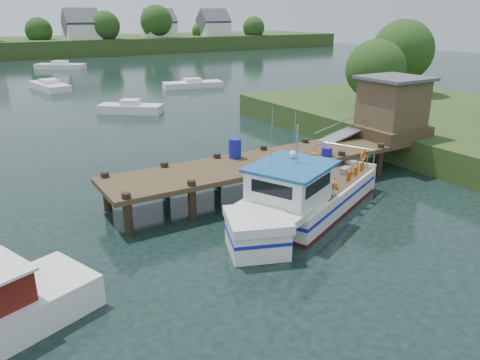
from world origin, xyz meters
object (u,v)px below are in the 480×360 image
lobster_boat (302,198)px  moored_far (60,66)px  moored_b (131,108)px  moored_c (193,84)px  dock (355,126)px  moored_d (49,86)px

lobster_boat → moored_far: size_ratio=1.32×
moored_far → moored_b: (-1.77, -35.30, -0.02)m
moored_far → moored_c: bearing=-51.1°
moored_b → moored_c: moored_b is taller
moored_far → moored_c: 26.96m
dock → moored_far: 54.90m
moored_b → moored_d: size_ratio=0.73×
lobster_boat → moored_c: size_ratio=1.38×
moored_c → dock: bearing=-78.8°
moored_far → moored_b: size_ratio=1.38×
moored_far → lobster_boat: bearing=-71.8°
moored_d → moored_b: bearing=-58.2°
lobster_boat → moored_c: (11.07, 32.46, -0.46)m
lobster_boat → moored_b: bearing=62.8°
dock → lobster_boat: size_ratio=1.86×
moored_b → dock: bearing=-72.7°
dock → moored_c: dock is taller
dock → moored_b: size_ratio=3.39×
moored_c → moored_d: bearing=175.9°
lobster_boat → moored_d: (-2.21, 38.80, -0.41)m
moored_c → moored_d: moored_d is taller
lobster_boat → moored_b: 22.83m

